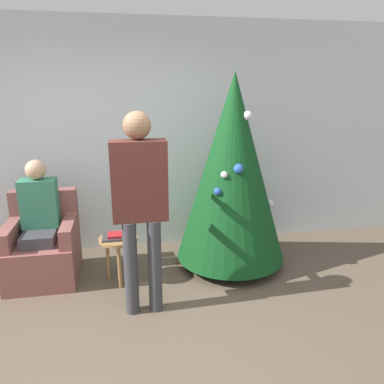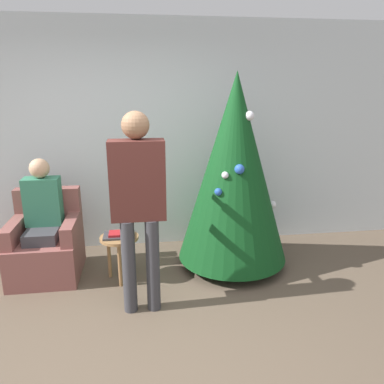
% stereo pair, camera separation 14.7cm
% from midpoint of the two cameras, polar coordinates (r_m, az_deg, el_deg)
% --- Properties ---
extents(ground_plane, '(14.00, 14.00, 0.00)m').
position_cam_midpoint_polar(ground_plane, '(3.01, -10.51, -24.93)').
color(ground_plane, brown).
extents(wall_back, '(8.00, 0.06, 2.70)m').
position_cam_midpoint_polar(wall_back, '(4.55, -10.30, 8.07)').
color(wall_back, silver).
rests_on(wall_back, ground_plane).
extents(christmas_tree, '(1.19, 1.19, 2.10)m').
position_cam_midpoint_polar(christmas_tree, '(3.99, 7.52, 3.47)').
color(christmas_tree, brown).
rests_on(christmas_tree, ground_plane).
extents(armchair, '(0.68, 0.72, 0.89)m').
position_cam_midpoint_polar(armchair, '(4.26, -20.32, -7.74)').
color(armchair, brown).
rests_on(armchair, ground_plane).
extents(person_seated, '(0.36, 0.46, 1.25)m').
position_cam_midpoint_polar(person_seated, '(4.11, -20.88, -3.18)').
color(person_seated, '#38383D').
rests_on(person_seated, ground_plane).
extents(person_standing, '(0.47, 0.57, 1.76)m').
position_cam_midpoint_polar(person_standing, '(3.18, -6.90, -0.36)').
color(person_standing, '#38383D').
rests_on(person_standing, ground_plane).
extents(side_stool, '(0.39, 0.39, 0.48)m').
position_cam_midpoint_polar(side_stool, '(3.90, -9.92, -7.79)').
color(side_stool, '#A37547').
rests_on(side_stool, ground_plane).
extents(laptop, '(0.31, 0.21, 0.02)m').
position_cam_midpoint_polar(laptop, '(3.86, -9.98, -6.55)').
color(laptop, '#38383D').
rests_on(laptop, side_stool).
extents(book, '(0.20, 0.15, 0.02)m').
position_cam_midpoint_polar(book, '(3.86, -10.00, -6.25)').
color(book, '#B21E23').
rests_on(book, laptop).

